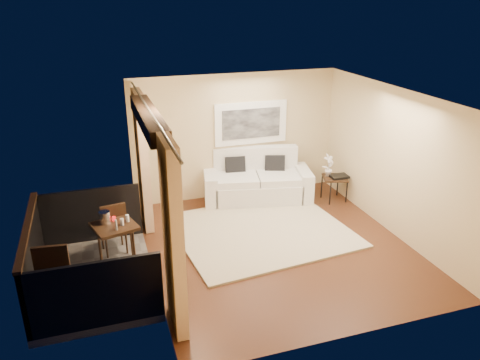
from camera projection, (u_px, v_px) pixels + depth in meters
floor at (278, 246)px, 8.39m from camera, size 5.00×5.00×0.00m
room_shell at (148, 118)px, 6.85m from camera, size 5.00×6.40×5.00m
balcony at (84, 269)px, 7.38m from camera, size 1.81×2.60×1.17m
curtains at (155, 192)px, 7.29m from camera, size 0.16×4.80×2.64m
artwork at (251, 123)px, 10.06m from camera, size 1.62×0.07×0.92m
rug at (261, 230)px, 8.90m from camera, size 3.37×3.01×0.04m
sofa at (257, 182)px, 10.20m from camera, size 2.44×1.44×1.10m
side_table at (335, 180)px, 10.09m from camera, size 0.62×0.62×0.54m
tray at (339, 176)px, 10.04m from camera, size 0.39×0.30×0.05m
orchid at (329, 165)px, 10.03m from camera, size 0.31×0.26×0.50m
bistro_table at (115, 229)px, 7.55m from camera, size 0.80×0.80×0.75m
balcony_chair_far at (114, 225)px, 7.94m from camera, size 0.48×0.49×0.97m
balcony_chair_near at (52, 279)px, 6.32m from camera, size 0.51×0.52×1.08m
ice_bucket at (105, 217)px, 7.54m from camera, size 0.18×0.18×0.20m
candle at (114, 219)px, 7.64m from camera, size 0.06×0.06×0.07m
vase at (116, 225)px, 7.31m from camera, size 0.04×0.04×0.18m
glass_a at (122, 222)px, 7.48m from camera, size 0.06×0.06×0.12m
glass_b at (127, 218)px, 7.60m from camera, size 0.06×0.06×0.12m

